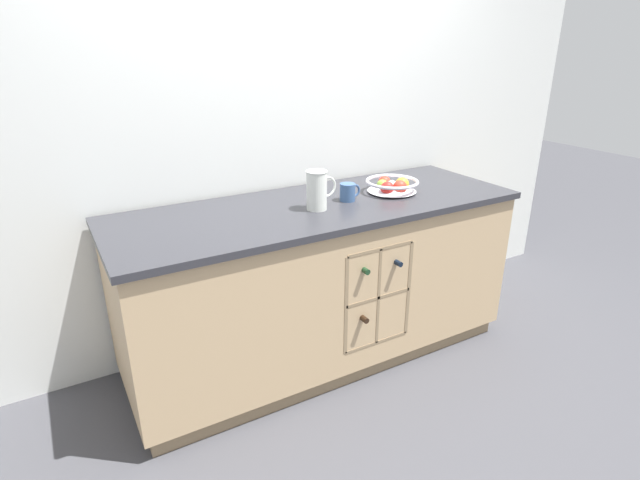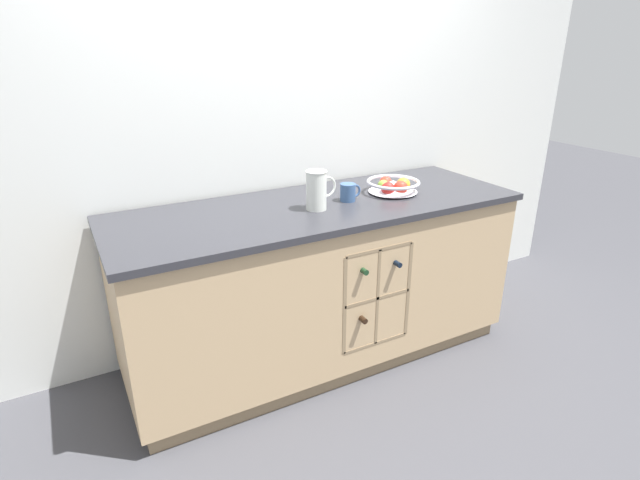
% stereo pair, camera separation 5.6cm
% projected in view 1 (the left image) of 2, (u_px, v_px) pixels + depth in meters
% --- Properties ---
extents(ground_plane, '(14.00, 14.00, 0.00)m').
position_uv_depth(ground_plane, '(320.00, 353.00, 2.97)').
color(ground_plane, '#424247').
extents(back_wall, '(4.55, 0.06, 2.55)m').
position_uv_depth(back_wall, '(283.00, 126.00, 2.84)').
color(back_wall, silver).
rests_on(back_wall, ground_plane).
extents(kitchen_island, '(2.19, 0.78, 0.93)m').
position_uv_depth(kitchen_island, '(320.00, 282.00, 2.79)').
color(kitchen_island, '#8B7354').
rests_on(kitchen_island, ground_plane).
extents(fruit_bowl, '(0.30, 0.30, 0.09)m').
position_uv_depth(fruit_bowl, '(392.00, 185.00, 2.80)').
color(fruit_bowl, silver).
rests_on(fruit_bowl, kitchen_island).
extents(white_pitcher, '(0.16, 0.11, 0.20)m').
position_uv_depth(white_pitcher, '(317.00, 189.00, 2.50)').
color(white_pitcher, silver).
rests_on(white_pitcher, kitchen_island).
extents(ceramic_mug, '(0.12, 0.08, 0.09)m').
position_uv_depth(ceramic_mug, '(348.00, 192.00, 2.66)').
color(ceramic_mug, '#385684').
rests_on(ceramic_mug, kitchen_island).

